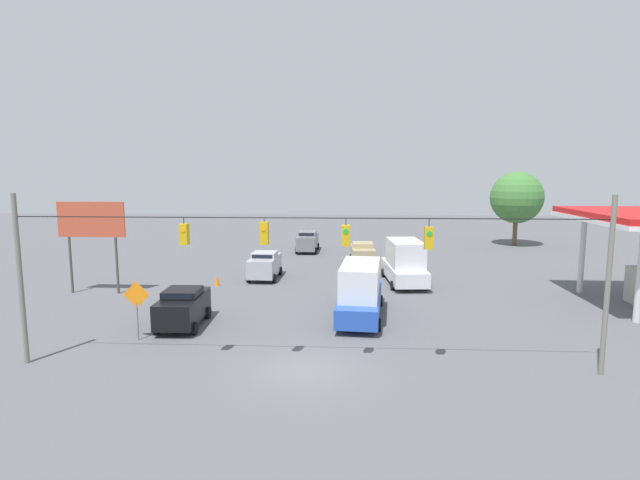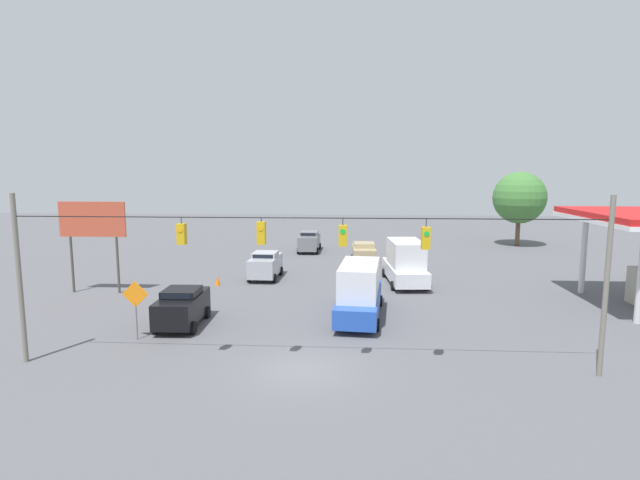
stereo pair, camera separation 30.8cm
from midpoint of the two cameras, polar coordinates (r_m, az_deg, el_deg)
The scene contains 15 objects.
ground_plane at distance 20.80m, azimuth -2.15°, elevation -14.61°, with size 140.00×140.00×0.00m, color #56565B.
overhead_signal_span at distance 19.68m, azimuth -2.16°, elevation -2.52°, with size 23.57×0.38×7.09m.
sedan_silver_withflow_far at distance 37.15m, azimuth -6.57°, elevation -2.83°, with size 2.19×4.22×1.99m.
box_truck_white_oncoming_far at distance 35.66m, azimuth 9.39°, elevation -2.55°, with size 2.88×6.60×3.11m.
sedan_tan_oncoming_deep at distance 42.53m, azimuth 4.69°, elevation -1.50°, with size 2.18×4.43×1.88m.
sedan_grey_withflow_deep at distance 49.11m, azimuth -1.61°, elevation -0.12°, with size 2.12×4.58×2.01m.
sedan_black_parked_shoulder at distance 26.86m, azimuth -15.70°, elevation -7.36°, with size 2.19×4.25×1.95m.
box_truck_blue_crossing_near at distance 27.27m, azimuth 4.31°, elevation -5.82°, with size 2.83×7.40×3.03m.
traffic_cone_nearest at distance 26.30m, azimuth -17.19°, elevation -9.22°, with size 0.36×0.36×0.74m, color orange.
traffic_cone_second at distance 29.19m, azimuth -15.03°, elevation -7.42°, with size 0.36×0.36×0.74m, color orange.
traffic_cone_third at distance 32.47m, azimuth -13.16°, elevation -5.79°, with size 0.36×0.36×0.74m, color orange.
traffic_cone_fourth at distance 35.60m, azimuth -11.93°, elevation -4.53°, with size 0.36×0.36×0.74m, color orange.
roadside_billboard at distance 35.34m, azimuth -24.89°, elevation 1.49°, with size 4.40×0.16×5.98m.
work_zone_sign at distance 25.13m, azimuth -20.57°, elevation -6.35°, with size 1.27×0.06×2.84m.
tree_horizon_left at distance 56.59m, azimuth 21.43°, elevation 4.52°, with size 5.43×5.43×7.82m.
Camera 1 is at (-1.60, 19.12, 8.00)m, focal length 28.00 mm.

